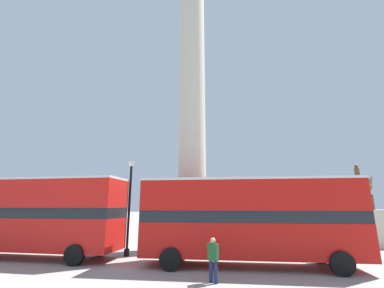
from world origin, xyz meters
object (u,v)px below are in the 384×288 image
monument_column (192,117)px  bus_b (248,217)px  bus_a (34,213)px  equestrian_statue (365,223)px  pedestrian_near_lamp (213,258)px  street_lamp (129,202)px

monument_column → bus_b: size_ratio=2.47×
bus_a → equestrian_statue: size_ratio=1.75×
bus_a → bus_b: bus_a is taller
equestrian_statue → bus_a: bearing=-178.7°
monument_column → bus_b: (3.66, -5.04, -7.27)m
monument_column → pedestrian_near_lamp: bearing=-75.1°
bus_b → bus_a: bearing=177.1°
bus_a → bus_b: (12.16, -0.16, -0.10)m
bus_a → equestrian_statue: (20.97, 7.80, -0.80)m
bus_a → street_lamp: bearing=16.7°
monument_column → pedestrian_near_lamp: monument_column is taller
bus_b → street_lamp: street_lamp is taller
equestrian_statue → street_lamp: equestrian_statue is taller
bus_b → pedestrian_near_lamp: bearing=-120.4°
monument_column → pedestrian_near_lamp: size_ratio=15.90×
equestrian_statue → monument_column: bearing=174.1°
bus_b → equestrian_statue: 11.90m
bus_b → pedestrian_near_lamp: (-1.55, -2.88, -1.42)m
bus_a → street_lamp: street_lamp is taller
bus_a → bus_b: 12.16m
bus_b → equestrian_statue: (8.81, 7.96, -0.69)m
monument_column → bus_a: size_ratio=2.51×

